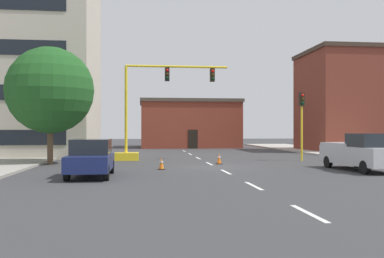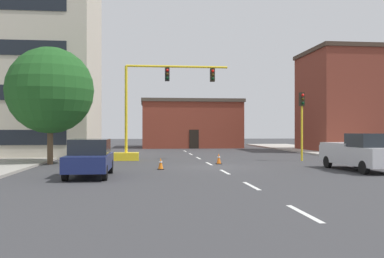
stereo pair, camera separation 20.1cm
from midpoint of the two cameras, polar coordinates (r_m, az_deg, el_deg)
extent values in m
plane|color=#38383A|center=(25.18, 2.97, -5.06)|extent=(160.00, 160.00, 0.00)
cube|color=#9E998E|center=(34.09, -22.49, -3.65)|extent=(6.00, 56.00, 0.14)
cube|color=#B2ADA3|center=(37.27, 21.69, -3.34)|extent=(6.00, 56.00, 0.14)
cube|color=silver|center=(11.73, 14.74, -10.75)|extent=(0.16, 2.40, 0.01)
cube|color=silver|center=(16.91, 7.86, -7.48)|extent=(0.16, 2.40, 0.01)
cube|color=silver|center=(22.25, 4.28, -5.71)|extent=(0.16, 2.40, 0.01)
cube|color=silver|center=(27.64, 2.10, -4.62)|extent=(0.16, 2.40, 0.01)
cube|color=silver|center=(33.08, 0.64, -3.88)|extent=(0.16, 2.40, 0.01)
cube|color=silver|center=(38.53, -0.40, -3.35)|extent=(0.16, 2.40, 0.01)
cube|color=silver|center=(43.99, -1.19, -2.95)|extent=(0.16, 2.40, 0.01)
cube|color=brown|center=(54.26, -0.56, 0.47)|extent=(11.91, 9.16, 5.47)
cube|color=#4C4238|center=(54.37, -0.56, 3.56)|extent=(12.21, 9.46, 0.40)
cube|color=black|center=(49.69, 0.01, -1.36)|extent=(1.10, 0.06, 2.20)
cube|color=brown|center=(48.00, 22.70, 3.19)|extent=(13.78, 8.38, 9.88)
cube|color=#3D2D23|center=(48.57, 22.70, 9.26)|extent=(14.08, 8.68, 0.40)
cube|color=yellow|center=(30.98, -8.94, -3.63)|extent=(1.80, 1.20, 0.55)
cylinder|color=yellow|center=(30.96, -8.94, 2.62)|extent=(0.20, 0.20, 6.20)
cylinder|color=yellow|center=(31.34, -2.16, 8.28)|extent=(7.33, 0.16, 0.16)
cube|color=black|center=(31.21, -3.51, 7.25)|extent=(0.32, 0.36, 0.95)
sphere|color=red|center=(31.06, -3.49, 7.80)|extent=(0.20, 0.20, 0.20)
sphere|color=#38280A|center=(31.02, -3.49, 7.29)|extent=(0.20, 0.20, 0.20)
sphere|color=black|center=(30.98, -3.49, 6.77)|extent=(0.20, 0.20, 0.20)
cube|color=black|center=(31.56, 2.53, 7.17)|extent=(0.32, 0.36, 0.95)
sphere|color=red|center=(31.41, 2.59, 7.71)|extent=(0.20, 0.20, 0.20)
sphere|color=#38280A|center=(31.37, 2.59, 7.20)|extent=(0.20, 0.20, 0.20)
sphere|color=black|center=(31.34, 2.59, 6.69)|extent=(0.20, 0.20, 0.20)
cylinder|color=yellow|center=(31.06, 14.18, 0.31)|extent=(0.14, 0.14, 4.80)
cube|color=black|center=(31.13, 14.18, 3.85)|extent=(0.32, 0.36, 0.95)
sphere|color=red|center=(30.97, 14.31, 4.38)|extent=(0.20, 0.20, 0.20)
sphere|color=#38280A|center=(30.95, 14.31, 3.86)|extent=(0.20, 0.20, 0.20)
sphere|color=black|center=(30.94, 14.31, 3.35)|extent=(0.20, 0.20, 0.20)
cylinder|color=brown|center=(28.46, -18.51, -1.84)|extent=(0.36, 0.36, 2.62)
sphere|color=#1E511E|center=(28.56, -18.51, 4.90)|extent=(5.45, 5.45, 5.45)
cube|color=#BCBCC1|center=(24.58, 21.26, -3.27)|extent=(2.33, 5.51, 0.95)
cube|color=#1E2328|center=(23.78, 22.39, -1.39)|extent=(1.95, 1.91, 0.70)
cube|color=#BCBCC1|center=(25.57, 19.87, -1.91)|extent=(2.17, 2.92, 0.16)
cylinder|color=black|center=(22.58, 21.74, -4.76)|extent=(0.26, 0.69, 0.68)
cylinder|color=black|center=(26.64, 20.85, -4.05)|extent=(0.26, 0.69, 0.68)
cylinder|color=black|center=(25.76, 17.41, -4.19)|extent=(0.26, 0.69, 0.68)
cube|color=navy|center=(20.38, -13.53, -4.28)|extent=(1.87, 4.51, 0.70)
cube|color=#1E2328|center=(20.44, -13.50, -2.30)|extent=(1.71, 2.31, 0.70)
cylinder|color=black|center=(22.03, -15.18, -4.88)|extent=(0.22, 0.68, 0.68)
cylinder|color=black|center=(21.84, -10.88, -4.93)|extent=(0.22, 0.68, 0.68)
cylinder|color=black|center=(19.02, -16.58, -5.64)|extent=(0.22, 0.68, 0.68)
cylinder|color=black|center=(18.81, -11.60, -5.70)|extent=(0.22, 0.68, 0.68)
cube|color=black|center=(23.59, -4.32, -5.35)|extent=(0.36, 0.36, 0.04)
cone|color=orange|center=(23.56, -4.32, -4.55)|extent=(0.28, 0.28, 0.62)
cylinder|color=white|center=(23.55, -4.32, -4.37)|extent=(0.19, 0.19, 0.08)
cube|color=black|center=(27.32, 3.41, -4.64)|extent=(0.36, 0.36, 0.04)
cone|color=orange|center=(27.30, 3.41, -3.91)|extent=(0.28, 0.28, 0.65)
cylinder|color=white|center=(27.29, 3.41, -3.75)|extent=(0.19, 0.19, 0.08)
camera|label=1|loc=(0.10, -90.19, 0.00)|focal=40.15mm
camera|label=2|loc=(0.10, 89.81, 0.00)|focal=40.15mm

